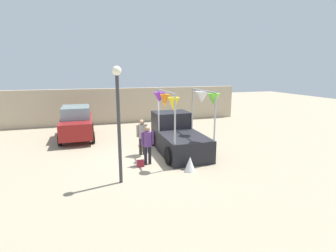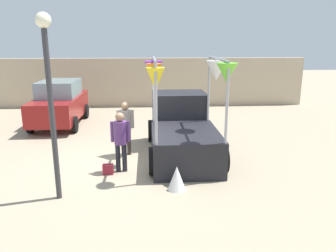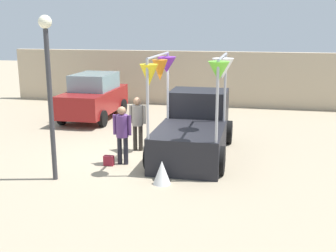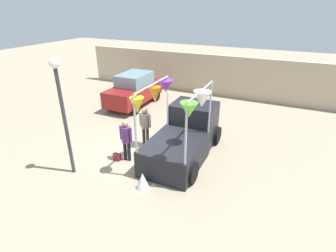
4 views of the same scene
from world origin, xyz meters
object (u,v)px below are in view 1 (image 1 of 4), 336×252
at_px(person_customer, 147,142).
at_px(person_vendor, 142,134).
at_px(vendor_truck, 177,133).
at_px(street_lamp, 118,109).
at_px(parked_car, 77,123).
at_px(folded_kite_bundle_white, 190,164).
at_px(handbag, 141,163).

bearing_deg(person_customer, person_vendor, 87.82).
bearing_deg(vendor_truck, street_lamp, -136.66).
xyz_separation_m(person_customer, street_lamp, (-1.32, -1.51, 1.64)).
xyz_separation_m(parked_car, folded_kite_bundle_white, (4.39, -6.64, -0.64)).
relative_size(vendor_truck, handbag, 14.67).
xyz_separation_m(vendor_truck, handbag, (-2.16, -1.65, -0.74)).
bearing_deg(folded_kite_bundle_white, parked_car, 123.48).
bearing_deg(person_customer, folded_kite_bundle_white, -41.76).
relative_size(person_customer, street_lamp, 0.41).
distance_m(vendor_truck, street_lamp, 4.66).
bearing_deg(folded_kite_bundle_white, vendor_truck, 81.75).
bearing_deg(handbag, person_customer, 29.74).
distance_m(person_vendor, street_lamp, 3.58).
distance_m(handbag, folded_kite_bundle_white, 2.07).
distance_m(person_customer, folded_kite_bundle_white, 2.03).
distance_m(parked_car, folded_kite_bundle_white, 7.99).
relative_size(person_vendor, handbag, 6.02).
relative_size(parked_car, person_vendor, 2.37).
xyz_separation_m(vendor_truck, street_lamp, (-3.13, -2.96, 1.76)).
distance_m(parked_car, person_customer, 6.14).
height_order(person_customer, folded_kite_bundle_white, person_customer).
relative_size(parked_car, handbag, 14.29).
xyz_separation_m(street_lamp, folded_kite_bundle_white, (2.74, 0.24, -2.34)).
bearing_deg(street_lamp, parked_car, 103.50).
relative_size(parked_car, street_lamp, 0.98).
relative_size(vendor_truck, folded_kite_bundle_white, 6.84).
xyz_separation_m(parked_car, person_customer, (2.97, -5.37, 0.06)).
bearing_deg(street_lamp, person_vendor, 64.48).
bearing_deg(person_vendor, folded_kite_bundle_white, -62.56).
xyz_separation_m(vendor_truck, parked_car, (-4.79, 3.93, 0.07)).
height_order(handbag, street_lamp, street_lamp).
bearing_deg(handbag, parked_car, 115.21).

